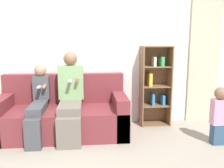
# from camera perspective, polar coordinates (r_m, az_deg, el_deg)

# --- Properties ---
(ground_plane) EXTENTS (14.00, 14.00, 0.00)m
(ground_plane) POSITION_cam_1_polar(r_m,az_deg,el_deg) (3.40, -7.19, -14.91)
(ground_plane) COLOR #9E9384
(back_wall) EXTENTS (10.00, 0.06, 2.55)m
(back_wall) POSITION_cam_1_polar(r_m,az_deg,el_deg) (4.10, -7.20, 7.85)
(back_wall) COLOR silver
(back_wall) RESTS_ON ground_plane
(curtain_panel) EXTENTS (0.56, 0.04, 2.17)m
(curtain_panel) POSITION_cam_1_polar(r_m,az_deg,el_deg) (4.55, 21.27, 5.08)
(curtain_panel) COLOR beige
(curtain_panel) RESTS_ON ground_plane
(couch) EXTENTS (1.96, 0.89, 0.91)m
(couch) POSITION_cam_1_polar(r_m,az_deg,el_deg) (3.82, -11.64, -7.38)
(couch) COLOR maroon
(couch) RESTS_ON ground_plane
(adult_seated) EXTENTS (0.39, 0.84, 1.28)m
(adult_seated) POSITION_cam_1_polar(r_m,az_deg,el_deg) (3.63, -9.99, -2.44)
(adult_seated) COLOR #70665B
(adult_seated) RESTS_ON ground_plane
(child_seated) EXTENTS (0.25, 0.85, 1.08)m
(child_seated) POSITION_cam_1_polar(r_m,az_deg,el_deg) (3.67, -17.40, -4.29)
(child_seated) COLOR #47474C
(child_seated) RESTS_ON ground_plane
(toddler_standing) EXTENTS (0.22, 0.18, 0.82)m
(toddler_standing) POSITION_cam_1_polar(r_m,az_deg,el_deg) (3.65, 24.39, -6.63)
(toddler_standing) COLOR #335170
(toddler_standing) RESTS_ON ground_plane
(bookshelf) EXTENTS (0.50, 0.30, 1.36)m
(bookshelf) POSITION_cam_1_polar(r_m,az_deg,el_deg) (4.16, 10.25, -0.16)
(bookshelf) COLOR brown
(bookshelf) RESTS_ON ground_plane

